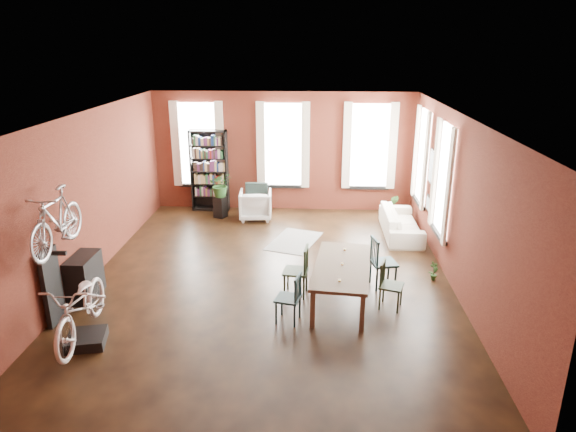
# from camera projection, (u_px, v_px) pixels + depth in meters

# --- Properties ---
(room) EXTENTS (9.00, 9.04, 3.22)m
(room) POSITION_uv_depth(u_px,v_px,m) (284.00, 166.00, 9.98)
(room) COLOR black
(room) RESTS_ON ground
(dining_table) EXTENTS (1.18, 2.18, 0.71)m
(dining_table) POSITION_uv_depth(u_px,v_px,m) (342.00, 283.00, 9.14)
(dining_table) COLOR brown
(dining_table) RESTS_ON ground
(dining_chair_a) EXTENTS (0.47, 0.47, 0.85)m
(dining_chair_a) POSITION_uv_depth(u_px,v_px,m) (288.00, 298.00, 8.47)
(dining_chair_a) COLOR #183235
(dining_chair_a) RESTS_ON ground
(dining_chair_b) EXTENTS (0.49, 0.49, 0.95)m
(dining_chair_b) POSITION_uv_depth(u_px,v_px,m) (296.00, 271.00, 9.35)
(dining_chair_b) COLOR #1F2F1B
(dining_chair_b) RESTS_ON ground
(dining_chair_c) EXTENTS (0.49, 0.49, 0.84)m
(dining_chair_c) POSITION_uv_depth(u_px,v_px,m) (391.00, 286.00, 8.90)
(dining_chair_c) COLOR #1F2F1B
(dining_chair_c) RESTS_ON ground
(dining_chair_d) EXTENTS (0.54, 0.54, 0.98)m
(dining_chair_d) POSITION_uv_depth(u_px,v_px,m) (384.00, 262.00, 9.67)
(dining_chair_d) COLOR #173033
(dining_chair_d) RESTS_ON ground
(bookshelf) EXTENTS (1.00, 0.32, 2.20)m
(bookshelf) POSITION_uv_depth(u_px,v_px,m) (209.00, 171.00, 13.91)
(bookshelf) COLOR black
(bookshelf) RESTS_ON ground
(white_armchair) EXTENTS (0.87, 0.82, 0.84)m
(white_armchair) POSITION_uv_depth(u_px,v_px,m) (256.00, 203.00, 13.39)
(white_armchair) COLOR silver
(white_armchair) RESTS_ON ground
(cream_sofa) EXTENTS (0.61, 2.08, 0.81)m
(cream_sofa) POSITION_uv_depth(u_px,v_px,m) (401.00, 219.00, 12.28)
(cream_sofa) COLOR beige
(cream_sofa) RESTS_ON ground
(striped_rug) EXTENTS (1.37, 1.74, 0.01)m
(striped_rug) POSITION_uv_depth(u_px,v_px,m) (294.00, 241.00, 12.00)
(striped_rug) COLOR black
(striped_rug) RESTS_ON ground
(bike_trainer) EXTENTS (0.68, 0.68, 0.16)m
(bike_trainer) POSITION_uv_depth(u_px,v_px,m) (87.00, 339.00, 7.92)
(bike_trainer) COLOR black
(bike_trainer) RESTS_ON ground
(bike_wall_rack) EXTENTS (0.16, 0.60, 1.30)m
(bike_wall_rack) POSITION_uv_depth(u_px,v_px,m) (52.00, 287.00, 8.36)
(bike_wall_rack) COLOR black
(bike_wall_rack) RESTS_ON ground
(console_table) EXTENTS (0.40, 0.80, 0.80)m
(console_table) POSITION_uv_depth(u_px,v_px,m) (85.00, 277.00, 9.29)
(console_table) COLOR black
(console_table) RESTS_ON ground
(plant_stand) EXTENTS (0.36, 0.36, 0.56)m
(plant_stand) POSITION_uv_depth(u_px,v_px,m) (220.00, 207.00, 13.56)
(plant_stand) COLOR black
(plant_stand) RESTS_ON ground
(plant_by_sofa) EXTENTS (0.39, 0.63, 0.27)m
(plant_by_sofa) POSITION_uv_depth(u_px,v_px,m) (392.00, 212.00, 13.64)
(plant_by_sofa) COLOR #2C5823
(plant_by_sofa) RESTS_ON ground
(plant_small) EXTENTS (0.40, 0.42, 0.14)m
(plant_small) POSITION_uv_depth(u_px,v_px,m) (433.00, 277.00, 10.04)
(plant_small) COLOR #285522
(plant_small) RESTS_ON ground
(bicycle_floor) EXTENTS (0.75, 1.06, 1.93)m
(bicycle_floor) POSITION_uv_depth(u_px,v_px,m) (77.00, 279.00, 7.55)
(bicycle_floor) COLOR beige
(bicycle_floor) RESTS_ON bike_trainer
(bicycle_hung) EXTENTS (0.47, 1.00, 1.66)m
(bicycle_hung) POSITION_uv_depth(u_px,v_px,m) (53.00, 200.00, 7.87)
(bicycle_hung) COLOR #A5A8AD
(bicycle_hung) RESTS_ON bike_wall_rack
(plant_on_stand) EXTENTS (0.73, 0.78, 0.52)m
(plant_on_stand) POSITION_uv_depth(u_px,v_px,m) (221.00, 187.00, 13.41)
(plant_on_stand) COLOR #265722
(plant_on_stand) RESTS_ON plant_stand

